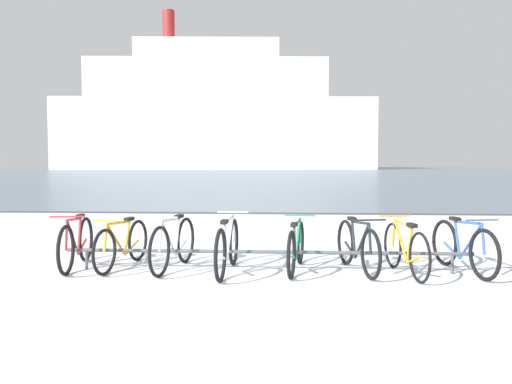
# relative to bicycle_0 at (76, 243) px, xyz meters

# --- Properties ---
(ground) EXTENTS (80.00, 132.00, 0.08)m
(ground) POSITION_rel_bicycle_0_xyz_m (2.51, 51.73, -0.41)
(ground) COLOR silver
(bike_rack) EXTENTS (5.73, 0.06, 0.31)m
(bike_rack) POSITION_rel_bicycle_0_xyz_m (2.76, -0.07, -0.09)
(bike_rack) COLOR #4C5156
(bike_rack) RESTS_ON ground
(bicycle_0) EXTENTS (0.46, 1.66, 0.81)m
(bicycle_0) POSITION_rel_bicycle_0_xyz_m (0.00, 0.00, 0.00)
(bicycle_0) COLOR black
(bicycle_0) RESTS_ON ground
(bicycle_1) EXTENTS (0.46, 1.68, 0.76)m
(bicycle_1) POSITION_rel_bicycle_0_xyz_m (0.65, 0.07, -0.02)
(bicycle_1) COLOR black
(bicycle_1) RESTS_ON ground
(bicycle_2) EXTENTS (0.46, 1.69, 0.81)m
(bicycle_2) POSITION_rel_bicycle_0_xyz_m (1.43, -0.01, 0.00)
(bicycle_2) COLOR black
(bicycle_2) RESTS_ON ground
(bicycle_3) EXTENTS (0.46, 1.79, 0.82)m
(bicycle_3) POSITION_rel_bicycle_0_xyz_m (2.23, -0.20, 0.00)
(bicycle_3) COLOR black
(bicycle_3) RESTS_ON ground
(bicycle_4) EXTENTS (0.46, 1.67, 0.76)m
(bicycle_4) POSITION_rel_bicycle_0_xyz_m (3.19, -0.00, -0.02)
(bicycle_4) COLOR black
(bicycle_4) RESTS_ON ground
(bicycle_5) EXTENTS (0.52, 1.66, 0.79)m
(bicycle_5) POSITION_rel_bicycle_0_xyz_m (4.05, -0.00, -0.01)
(bicycle_5) COLOR black
(bicycle_5) RESTS_ON ground
(bicycle_6) EXTENTS (0.46, 1.60, 0.78)m
(bicycle_6) POSITION_rel_bicycle_0_xyz_m (4.67, -0.16, -0.01)
(bicycle_6) COLOR black
(bicycle_6) RESTS_ON ground
(bicycle_7) EXTENTS (0.52, 1.65, 0.80)m
(bicycle_7) POSITION_rel_bicycle_0_xyz_m (5.51, 0.02, -0.00)
(bicycle_7) COLOR black
(bicycle_7) RESTS_ON ground
(ferry_ship) EXTENTS (56.97, 16.30, 28.44)m
(ferry_ship) POSITION_rel_bicycle_0_xyz_m (-10.12, 85.53, 9.17)
(ferry_ship) COLOR silver
(ferry_ship) RESTS_ON ground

